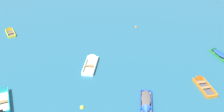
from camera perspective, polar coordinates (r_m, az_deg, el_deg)
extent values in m
cube|color=#4C4C51|center=(28.42, 19.75, -6.67)|extent=(1.35, 2.99, 0.09)
cube|color=orange|center=(28.08, 18.81, -6.66)|extent=(0.40, 3.01, 0.34)
cube|color=orange|center=(28.61, 20.77, -6.28)|extent=(0.40, 3.01, 0.34)
cube|color=orange|center=(27.39, 21.32, -8.35)|extent=(1.10, 0.23, 0.34)
cone|color=orange|center=(29.37, 18.34, -4.61)|extent=(1.14, 0.80, 1.07)
cube|color=#937047|center=(28.20, 19.98, -6.55)|extent=(1.03, 0.42, 0.03)
cube|color=#937047|center=(28.77, 19.14, -5.50)|extent=(1.03, 0.42, 0.03)
cube|color=beige|center=(27.19, -23.22, -9.50)|extent=(2.19, 3.61, 0.12)
cube|color=teal|center=(27.01, -21.84, -8.94)|extent=(1.06, 3.42, 0.48)
cone|color=teal|center=(28.52, -23.42, -6.86)|extent=(1.51, 1.15, 1.33)
cube|color=#937047|center=(26.87, -23.33, -9.31)|extent=(1.30, 0.70, 0.03)
cube|color=#4C4C51|center=(39.86, -21.51, 4.64)|extent=(1.81, 2.62, 0.07)
cube|color=yellow|center=(39.78, -22.21, 4.59)|extent=(1.08, 2.38, 0.28)
cube|color=yellow|center=(39.86, -20.87, 4.94)|extent=(1.08, 2.38, 0.28)
cube|color=yellow|center=(38.66, -21.19, 4.02)|extent=(0.90, 0.47, 0.28)
cone|color=yellow|center=(41.02, -21.88, 5.52)|extent=(1.08, 0.91, 0.92)
cube|color=#937047|center=(39.67, -21.52, 4.76)|extent=(0.90, 0.59, 0.03)
cube|color=beige|center=(30.03, -4.80, -2.29)|extent=(1.88, 3.66, 0.10)
cube|color=white|center=(30.07, -5.98, -1.98)|extent=(0.86, 3.57, 0.38)
cube|color=white|center=(29.84, -3.64, -2.14)|extent=(0.86, 3.57, 0.38)
cube|color=white|center=(28.50, -5.50, -4.10)|extent=(1.22, 0.38, 0.38)
cone|color=white|center=(31.49, -4.17, -0.11)|extent=(1.34, 1.07, 1.19)
cube|color=#937047|center=(29.75, -4.89, -2.14)|extent=(1.17, 0.61, 0.03)
cube|color=gray|center=(34.47, 22.62, 0.00)|extent=(1.45, 2.70, 0.08)
cube|color=#288C3D|center=(34.13, 22.06, 0.03)|extent=(0.69, 2.62, 0.31)
cube|color=#288C3D|center=(34.71, 23.24, 0.30)|extent=(0.69, 2.62, 0.31)
cone|color=#288C3D|center=(35.28, 21.27, 1.32)|extent=(1.01, 0.81, 0.89)
cube|color=#937047|center=(34.30, 22.82, 0.13)|extent=(0.87, 0.47, 0.03)
cube|color=#937047|center=(34.79, 22.03, 0.78)|extent=(0.87, 0.47, 0.03)
ellipsoid|color=#19478C|center=(34.30, 22.74, 0.52)|extent=(1.36, 2.48, 0.28)
cube|color=#99754C|center=(25.46, 7.51, -9.90)|extent=(1.48, 2.82, 0.07)
cube|color=blue|center=(25.42, 8.71, -9.77)|extent=(0.61, 2.76, 0.29)
cube|color=blue|center=(25.36, 6.33, -9.67)|extent=(0.61, 2.76, 0.29)
cube|color=blue|center=(26.44, 7.48, -7.70)|extent=(1.02, 0.30, 0.29)
cone|color=blue|center=(24.30, 7.58, -11.98)|extent=(1.11, 0.82, 1.00)
cube|color=#937047|center=(25.45, 7.53, -9.40)|extent=(0.97, 0.47, 0.03)
ellipsoid|color=#59514C|center=(25.22, 7.56, -9.30)|extent=(1.39, 2.59, 0.29)
sphere|color=orange|center=(39.26, 5.30, 6.38)|extent=(0.34, 0.34, 0.34)
sphere|color=yellow|center=(24.82, -6.65, -11.26)|extent=(0.42, 0.42, 0.42)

